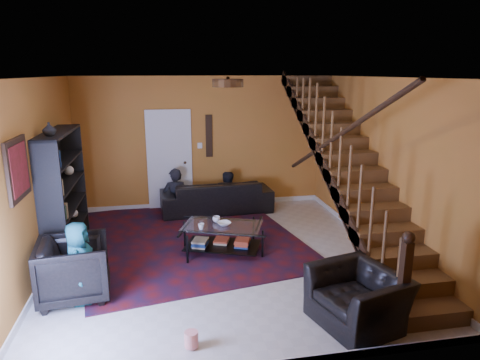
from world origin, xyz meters
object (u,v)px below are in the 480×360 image
Objects in this scene: armchair_right at (358,298)px; coffee_table at (222,237)px; sofa at (216,196)px; armchair_left at (74,269)px; bookshelf at (65,196)px.

coffee_table is at bearing -167.24° from armchair_right.
armchair_left is at bearing 51.39° from sofa.
sofa is 1.62× the size of coffee_table.
armchair_left reaches higher than sofa.
sofa is 2.62× the size of armchair_left.
armchair_left is at bearing -76.71° from bookshelf.
bookshelf is 2.58m from coffee_table.
armchair_left reaches higher than coffee_table.
bookshelf is at bearing -142.29° from armchair_right.
sofa is 4.56m from armchair_right.
armchair_right is at bearing 100.39° from sofa.
sofa reaches higher than coffee_table.
armchair_left is 0.88× the size of armchair_right.
coffee_table is (2.10, 1.06, -0.12)m from armchair_left.
sofa is (2.64, 1.70, -0.63)m from bookshelf.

